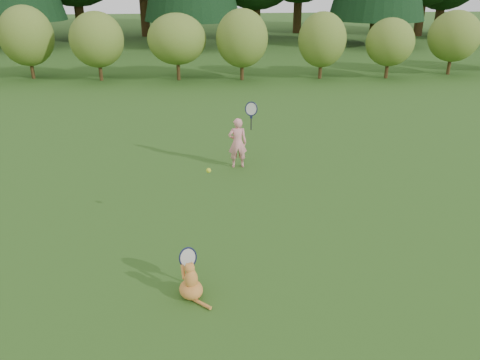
{
  "coord_description": "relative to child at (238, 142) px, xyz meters",
  "views": [
    {
      "loc": [
        -0.46,
        -6.33,
        3.82
      ],
      "look_at": [
        0.2,
        0.8,
        0.7
      ],
      "focal_mm": 35.0,
      "sensor_mm": 36.0,
      "label": 1
    }
  ],
  "objects": [
    {
      "name": "ground",
      "position": [
        -0.37,
        -3.14,
        -0.58
      ],
      "size": [
        100.0,
        100.0,
        0.0
      ],
      "primitive_type": "plane",
      "color": "#1F4A14",
      "rests_on": "ground"
    },
    {
      "name": "shrub_row",
      "position": [
        -0.37,
        9.86,
        0.82
      ],
      "size": [
        28.0,
        3.0,
        2.8
      ],
      "primitive_type": null,
      "color": "olive",
      "rests_on": "ground"
    },
    {
      "name": "child",
      "position": [
        0.0,
        0.0,
        0.0
      ],
      "size": [
        0.61,
        0.32,
        1.64
      ],
      "rotation": [
        0.0,
        0.0,
        3.14
      ],
      "color": "pink",
      "rests_on": "ground"
    },
    {
      "name": "cat",
      "position": [
        -1.0,
        -4.44,
        -0.31
      ],
      "size": [
        0.49,
        0.72,
        0.7
      ],
      "rotation": [
        0.0,
        0.0,
        0.36
      ],
      "color": "#BB6D24",
      "rests_on": "ground"
    },
    {
      "name": "tennis_ball",
      "position": [
        -0.7,
        -2.87,
        0.54
      ],
      "size": [
        0.07,
        0.07,
        0.07
      ],
      "color": "#AEDB19",
      "rests_on": "ground"
    }
  ]
}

